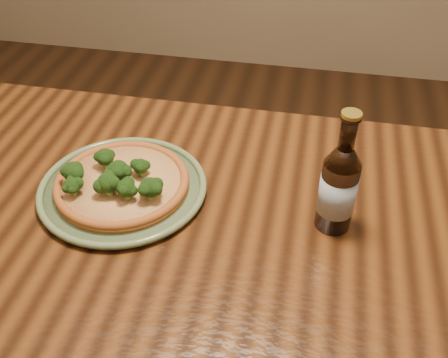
% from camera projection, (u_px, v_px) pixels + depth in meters
% --- Properties ---
extents(table, '(1.60, 0.90, 0.75)m').
position_uv_depth(table, '(271.00, 285.00, 0.97)').
color(table, '#4B2810').
rests_on(table, ground).
extents(plate, '(0.33, 0.33, 0.02)m').
position_uv_depth(plate, '(123.00, 188.00, 1.02)').
color(plate, '#607550').
rests_on(plate, table).
extents(pizza, '(0.26, 0.26, 0.07)m').
position_uv_depth(pizza, '(121.00, 182.00, 1.01)').
color(pizza, '#A15624').
rests_on(pizza, plate).
extents(beer_bottle, '(0.07, 0.07, 0.24)m').
position_uv_depth(beer_bottle, '(338.00, 187.00, 0.90)').
color(beer_bottle, black).
rests_on(beer_bottle, table).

